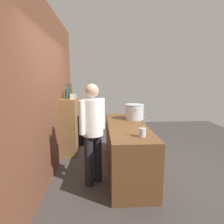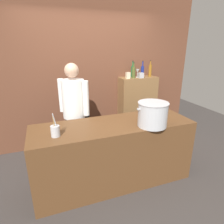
{
  "view_description": "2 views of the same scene",
  "coord_description": "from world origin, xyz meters",
  "px_view_note": "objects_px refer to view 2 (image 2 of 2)",
  "views": [
    {
      "loc": [
        -3.33,
        0.49,
        1.73
      ],
      "look_at": [
        0.24,
        0.26,
        1.1
      ],
      "focal_mm": 29.79,
      "sensor_mm": 36.0,
      "label": 1
    },
    {
      "loc": [
        -0.83,
        -2.21,
        1.89
      ],
      "look_at": [
        0.13,
        0.42,
        0.92
      ],
      "focal_mm": 30.56,
      "sensor_mm": 36.0,
      "label": 2
    }
  ],
  "objects_px": {
    "chef": "(74,109)",
    "utensil_crock": "(55,131)",
    "wine_glass_short": "(137,71)",
    "wine_bottle_green": "(133,71)",
    "spice_tin_silver": "(141,75)",
    "wine_bottle_olive": "(134,72)",
    "wine_bottle_amber": "(150,70)",
    "spice_tin_cream": "(128,75)",
    "wine_bottle_cobalt": "(142,71)",
    "stockpot_large": "(153,114)"
  },
  "relations": [
    {
      "from": "chef",
      "to": "spice_tin_cream",
      "type": "height_order",
      "value": "chef"
    },
    {
      "from": "wine_glass_short",
      "to": "spice_tin_cream",
      "type": "xyz_separation_m",
      "value": [
        -0.24,
        -0.08,
        -0.06
      ]
    },
    {
      "from": "stockpot_large",
      "to": "wine_bottle_olive",
      "type": "distance_m",
      "value": 1.43
    },
    {
      "from": "stockpot_large",
      "to": "spice_tin_cream",
      "type": "height_order",
      "value": "spice_tin_cream"
    },
    {
      "from": "stockpot_large",
      "to": "wine_bottle_olive",
      "type": "bearing_deg",
      "value": 74.41
    },
    {
      "from": "stockpot_large",
      "to": "wine_glass_short",
      "type": "distance_m",
      "value": 1.52
    },
    {
      "from": "wine_bottle_cobalt",
      "to": "wine_bottle_amber",
      "type": "xyz_separation_m",
      "value": [
        0.16,
        -0.03,
        0.01
      ]
    },
    {
      "from": "stockpot_large",
      "to": "wine_bottle_cobalt",
      "type": "distance_m",
      "value": 1.61
    },
    {
      "from": "wine_bottle_green",
      "to": "spice_tin_silver",
      "type": "bearing_deg",
      "value": -53.32
    },
    {
      "from": "wine_bottle_olive",
      "to": "wine_bottle_cobalt",
      "type": "height_order",
      "value": "wine_bottle_cobalt"
    },
    {
      "from": "wine_bottle_green",
      "to": "spice_tin_cream",
      "type": "bearing_deg",
      "value": -140.66
    },
    {
      "from": "chef",
      "to": "wine_bottle_cobalt",
      "type": "xyz_separation_m",
      "value": [
        1.49,
        0.6,
        0.45
      ]
    },
    {
      "from": "wine_bottle_green",
      "to": "wine_bottle_olive",
      "type": "bearing_deg",
      "value": -106.0
    },
    {
      "from": "chef",
      "to": "wine_bottle_green",
      "type": "height_order",
      "value": "chef"
    },
    {
      "from": "utensil_crock",
      "to": "wine_bottle_olive",
      "type": "xyz_separation_m",
      "value": [
        1.58,
        1.23,
        0.44
      ]
    },
    {
      "from": "wine_bottle_olive",
      "to": "wine_bottle_amber",
      "type": "height_order",
      "value": "wine_bottle_amber"
    },
    {
      "from": "wine_bottle_olive",
      "to": "spice_tin_cream",
      "type": "height_order",
      "value": "wine_bottle_olive"
    },
    {
      "from": "stockpot_large",
      "to": "spice_tin_silver",
      "type": "relative_size",
      "value": 4.5
    },
    {
      "from": "chef",
      "to": "wine_glass_short",
      "type": "distance_m",
      "value": 1.53
    },
    {
      "from": "utensil_crock",
      "to": "wine_bottle_cobalt",
      "type": "xyz_separation_m",
      "value": [
        1.83,
        1.34,
        0.44
      ]
    },
    {
      "from": "wine_glass_short",
      "to": "spice_tin_silver",
      "type": "height_order",
      "value": "wine_glass_short"
    },
    {
      "from": "spice_tin_silver",
      "to": "utensil_crock",
      "type": "bearing_deg",
      "value": -145.22
    },
    {
      "from": "chef",
      "to": "spice_tin_silver",
      "type": "xyz_separation_m",
      "value": [
        1.38,
        0.46,
        0.38
      ]
    },
    {
      "from": "wine_bottle_green",
      "to": "utensil_crock",
      "type": "bearing_deg",
      "value": -140.24
    },
    {
      "from": "wine_glass_short",
      "to": "wine_bottle_amber",
      "type": "bearing_deg",
      "value": 3.18
    },
    {
      "from": "chef",
      "to": "wine_bottle_olive",
      "type": "bearing_deg",
      "value": -114.18
    },
    {
      "from": "chef",
      "to": "wine_bottle_olive",
      "type": "relative_size",
      "value": 5.63
    },
    {
      "from": "chef",
      "to": "wine_bottle_green",
      "type": "bearing_deg",
      "value": -110.4
    },
    {
      "from": "wine_bottle_cobalt",
      "to": "spice_tin_silver",
      "type": "distance_m",
      "value": 0.19
    },
    {
      "from": "wine_bottle_olive",
      "to": "spice_tin_cream",
      "type": "relative_size",
      "value": 2.46
    },
    {
      "from": "wine_bottle_green",
      "to": "chef",
      "type": "bearing_deg",
      "value": -154.52
    },
    {
      "from": "chef",
      "to": "wine_bottle_amber",
      "type": "distance_m",
      "value": 1.8
    },
    {
      "from": "wine_bottle_olive",
      "to": "wine_glass_short",
      "type": "bearing_deg",
      "value": 28.44
    },
    {
      "from": "spice_tin_cream",
      "to": "wine_bottle_amber",
      "type": "bearing_deg",
      "value": 10.07
    },
    {
      "from": "wine_bottle_amber",
      "to": "chef",
      "type": "bearing_deg",
      "value": -160.86
    },
    {
      "from": "wine_bottle_amber",
      "to": "spice_tin_cream",
      "type": "relative_size",
      "value": 2.67
    },
    {
      "from": "wine_bottle_green",
      "to": "wine_bottle_olive",
      "type": "relative_size",
      "value": 1.08
    },
    {
      "from": "wine_bottle_green",
      "to": "wine_glass_short",
      "type": "xyz_separation_m",
      "value": [
        0.08,
        -0.05,
        0.0
      ]
    },
    {
      "from": "chef",
      "to": "utensil_crock",
      "type": "height_order",
      "value": "chef"
    },
    {
      "from": "spice_tin_silver",
      "to": "wine_bottle_olive",
      "type": "bearing_deg",
      "value": 166.83
    },
    {
      "from": "wine_bottle_cobalt",
      "to": "spice_tin_silver",
      "type": "height_order",
      "value": "wine_bottle_cobalt"
    },
    {
      "from": "utensil_crock",
      "to": "wine_bottle_amber",
      "type": "bearing_deg",
      "value": 33.35
    },
    {
      "from": "utensil_crock",
      "to": "wine_glass_short",
      "type": "relative_size",
      "value": 1.8
    },
    {
      "from": "wine_bottle_amber",
      "to": "wine_glass_short",
      "type": "distance_m",
      "value": 0.29
    },
    {
      "from": "wine_bottle_green",
      "to": "wine_glass_short",
      "type": "height_order",
      "value": "wine_bottle_green"
    },
    {
      "from": "wine_bottle_cobalt",
      "to": "spice_tin_cream",
      "type": "height_order",
      "value": "wine_bottle_cobalt"
    },
    {
      "from": "spice_tin_cream",
      "to": "spice_tin_silver",
      "type": "distance_m",
      "value": 0.27
    },
    {
      "from": "wine_bottle_cobalt",
      "to": "wine_bottle_amber",
      "type": "height_order",
      "value": "wine_bottle_amber"
    },
    {
      "from": "stockpot_large",
      "to": "wine_glass_short",
      "type": "relative_size",
      "value": 2.79
    },
    {
      "from": "wine_bottle_olive",
      "to": "spice_tin_silver",
      "type": "bearing_deg",
      "value": -13.17
    }
  ]
}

